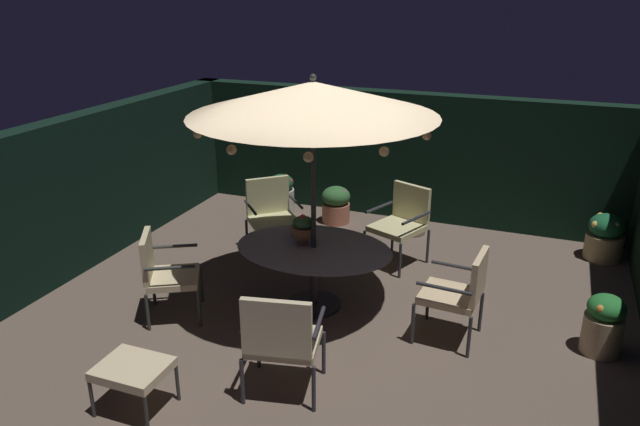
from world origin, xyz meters
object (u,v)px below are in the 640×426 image
patio_chair_northeast (402,219)px  potted_plant_right_near (604,324)px  patio_chair_north (460,289)px  patio_chair_east (271,211)px  potted_plant_back_left (336,204)px  patio_chair_southeast (163,270)px  ottoman_footrest (133,370)px  patio_umbrella (313,99)px  potted_plant_back_center (282,194)px  potted_plant_left_far (605,237)px  potted_plant_right_far (414,217)px  patio_dining_table (314,258)px  centerpiece_planter (303,227)px  patio_chair_south (281,337)px

patio_chair_northeast → potted_plant_right_near: size_ratio=1.62×
patio_chair_north → patio_chair_east: size_ratio=0.99×
potted_plant_back_left → potted_plant_right_near: (3.61, -2.33, 0.03)m
patio_chair_southeast → potted_plant_right_near: bearing=12.5°
patio_chair_northeast → ottoman_footrest: 3.94m
patio_chair_north → patio_chair_east: bearing=153.9°
patio_umbrella → potted_plant_back_center: 3.54m
potted_plant_back_left → potted_plant_left_far: bearing=0.7°
patio_umbrella → potted_plant_back_left: 3.29m
potted_plant_back_center → patio_umbrella: bearing=-58.2°
patio_umbrella → patio_chair_southeast: bearing=-150.4°
patio_chair_northeast → potted_plant_right_far: patio_chair_northeast is taller
patio_dining_table → ottoman_footrest: patio_dining_table is taller
centerpiece_planter → patio_chair_southeast: size_ratio=0.36×
patio_chair_north → potted_plant_right_near: 1.41m
potted_plant_right_near → potted_plant_right_far: bearing=136.1°
patio_dining_table → patio_chair_southeast: 1.61m
patio_dining_table → patio_umbrella: (0.00, -0.00, 1.74)m
patio_chair_southeast → patio_chair_south: (1.74, -0.79, 0.04)m
ottoman_footrest → potted_plant_right_far: (1.31, 4.68, -0.13)m
patio_umbrella → potted_plant_back_left: (-0.64, 2.49, -2.04)m
patio_umbrella → potted_plant_right_far: bearing=77.3°
centerpiece_planter → potted_plant_back_left: 2.59m
patio_chair_northeast → potted_plant_back_center: patio_chair_northeast is taller
patio_chair_southeast → potted_plant_left_far: patio_chair_southeast is taller
centerpiece_planter → potted_plant_right_far: (0.70, 2.45, -0.66)m
centerpiece_planter → potted_plant_left_far: bearing=37.9°
patio_umbrella → ottoman_footrest: bearing=-108.9°
centerpiece_planter → patio_chair_south: centerpiece_planter is taller
patio_chair_southeast → potted_plant_right_far: size_ratio=1.95×
patio_chair_south → patio_dining_table: bearing=102.0°
patio_umbrella → patio_chair_northeast: size_ratio=2.57×
patio_chair_south → centerpiece_planter: bearing=106.4°
patio_chair_north → potted_plant_right_far: size_ratio=1.98×
potted_plant_right_near → potted_plant_back_left: bearing=147.2°
patio_umbrella → centerpiece_planter: 1.42m
patio_chair_east → patio_chair_north: bearing=-26.1°
patio_chair_southeast → potted_plant_back_left: size_ratio=1.72×
potted_plant_right_far → patio_chair_southeast: bearing=-120.9°
potted_plant_right_far → potted_plant_back_center: potted_plant_back_center is taller
potted_plant_left_far → potted_plant_right_near: same height
patio_umbrella → potted_plant_left_far: size_ratio=4.17×
patio_chair_northeast → potted_plant_back_center: 2.39m
potted_plant_left_far → potted_plant_right_far: bearing=-178.7°
potted_plant_back_center → patio_dining_table: bearing=-58.2°
potted_plant_right_far → potted_plant_back_center: (-2.10, 0.01, 0.07)m
centerpiece_planter → potted_plant_right_near: (3.11, 0.13, -0.60)m
potted_plant_back_left → ottoman_footrest: bearing=-91.3°
potted_plant_right_near → patio_chair_southeast: bearing=-167.5°
potted_plant_right_far → potted_plant_left_far: size_ratio=0.80×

